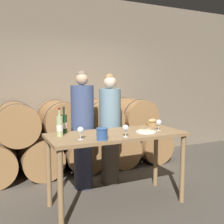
% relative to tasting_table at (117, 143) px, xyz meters
% --- Properties ---
extents(ground_plane, '(10.00, 10.00, 0.00)m').
position_rel_tasting_table_xyz_m(ground_plane, '(0.00, 0.00, -0.80)').
color(ground_plane, '#564F44').
extents(stone_wall_back, '(10.00, 0.12, 3.20)m').
position_rel_tasting_table_xyz_m(stone_wall_back, '(0.00, 2.11, 0.80)').
color(stone_wall_back, '#7F705B').
rests_on(stone_wall_back, ground_plane).
extents(barrel_stack, '(3.49, 0.93, 1.25)m').
position_rel_tasting_table_xyz_m(barrel_stack, '(-0.00, 1.52, -0.22)').
color(barrel_stack, '#9E7042').
rests_on(barrel_stack, ground_plane).
extents(tasting_table, '(1.72, 0.73, 0.93)m').
position_rel_tasting_table_xyz_m(tasting_table, '(0.00, 0.00, 0.00)').
color(tasting_table, '#99754C').
rests_on(tasting_table, ground_plane).
extents(person_left, '(0.33, 0.33, 1.72)m').
position_rel_tasting_table_xyz_m(person_left, '(-0.22, 0.68, 0.07)').
color(person_left, '#2D334C').
rests_on(person_left, ground_plane).
extents(person_right, '(0.33, 0.33, 1.69)m').
position_rel_tasting_table_xyz_m(person_right, '(0.21, 0.68, 0.06)').
color(person_right, '#4C4238').
rests_on(person_right, ground_plane).
extents(wine_bottle_red, '(0.08, 0.08, 0.33)m').
position_rel_tasting_table_xyz_m(wine_bottle_red, '(-0.59, 0.29, 0.24)').
color(wine_bottle_red, '#193819').
rests_on(wine_bottle_red, tasting_table).
extents(wine_bottle_white, '(0.08, 0.08, 0.34)m').
position_rel_tasting_table_xyz_m(wine_bottle_white, '(-0.69, 0.13, 0.24)').
color(wine_bottle_white, '#ADBC7F').
rests_on(wine_bottle_white, tasting_table).
extents(blue_crock, '(0.13, 0.13, 0.13)m').
position_rel_tasting_table_xyz_m(blue_crock, '(-0.31, -0.27, 0.20)').
color(blue_crock, '#335693').
rests_on(blue_crock, tasting_table).
extents(bread_basket, '(0.17, 0.17, 0.11)m').
position_rel_tasting_table_xyz_m(bread_basket, '(0.70, 0.26, 0.16)').
color(bread_basket, olive).
rests_on(bread_basket, tasting_table).
extents(cheese_plate, '(0.26, 0.26, 0.04)m').
position_rel_tasting_table_xyz_m(cheese_plate, '(0.36, -0.11, 0.13)').
color(cheese_plate, white).
rests_on(cheese_plate, tasting_table).
extents(wine_glass_far_left, '(0.07, 0.07, 0.14)m').
position_rel_tasting_table_xyz_m(wine_glass_far_left, '(-0.52, -0.16, 0.23)').
color(wine_glass_far_left, white).
rests_on(wine_glass_far_left, tasting_table).
extents(wine_glass_left, '(0.07, 0.07, 0.14)m').
position_rel_tasting_table_xyz_m(wine_glass_left, '(-0.01, -0.25, 0.23)').
color(wine_glass_left, white).
rests_on(wine_glass_left, tasting_table).
extents(wine_glass_center, '(0.07, 0.07, 0.14)m').
position_rel_tasting_table_xyz_m(wine_glass_center, '(0.58, -0.07, 0.23)').
color(wine_glass_center, white).
rests_on(wine_glass_center, tasting_table).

